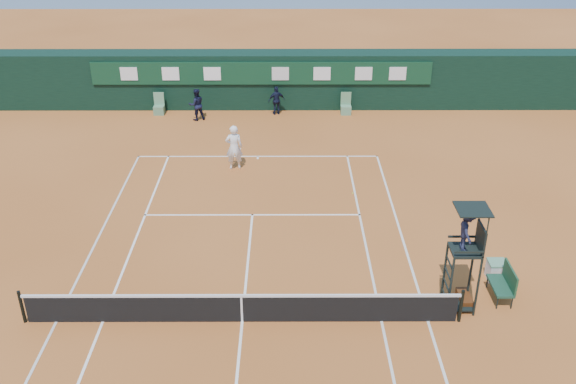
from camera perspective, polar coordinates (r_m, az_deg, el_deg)
The scene contains 14 objects.
ground at distance 19.34m, azimuth -4.09°, elevation -11.40°, with size 90.00×90.00×0.00m, color #BC662C.
court_lines at distance 19.34m, azimuth -4.09°, elevation -11.39°, with size 11.05×23.85×0.01m.
tennis_net at distance 19.03m, azimuth -4.14°, elevation -10.21°, with size 12.90×0.10×1.10m.
back_wall at distance 35.42m, azimuth -2.31°, elevation 9.96°, with size 40.00×1.65×3.00m.
linesman_chair_left at distance 35.25m, azimuth -11.38°, elevation 7.31°, with size 0.55×0.50×1.15m.
linesman_chair_right at distance 34.74m, azimuth 5.16°, elevation 7.44°, with size 0.55×0.50×1.15m.
umpire_chair at distance 19.15m, azimuth 15.59°, elevation -3.96°, with size 0.96×0.95×3.42m.
player_bench at distance 20.94m, azimuth 18.70°, elevation -7.58°, with size 0.55×1.20×1.10m.
tennis_bag at distance 20.62m, azimuth 15.39°, elevation -9.16°, with size 0.36×0.83×0.31m, color black.
cooler at distance 21.92m, azimuth 18.02°, elevation -6.63°, with size 0.57×0.57×0.65m.
tennis_ball at distance 26.28m, azimuth 5.76°, elevation -0.10°, with size 0.06×0.06×0.06m, color #C9DB32.
player at distance 28.03m, azimuth -4.82°, elevation 3.98°, with size 0.74×0.48×2.02m, color white.
ball_kid_left at distance 33.91m, azimuth -8.14°, elevation 7.70°, with size 0.82×0.64×1.68m, color black.
ball_kid_right at distance 34.40m, azimuth -1.02°, elevation 8.14°, with size 0.90×0.37×1.54m, color black.
Camera 1 is at (1.31, -15.04, 12.08)m, focal length 40.00 mm.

